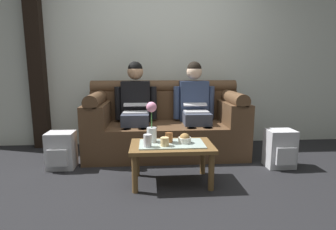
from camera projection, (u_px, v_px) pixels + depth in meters
ground_plane at (173, 191)px, 2.50m from camera, size 14.00×14.00×0.00m
back_wall_patterned at (163, 46)px, 3.92m from camera, size 6.00×0.12×2.90m
timber_pillar at (36, 45)px, 3.67m from camera, size 0.20×0.20×2.90m
couch at (165, 125)px, 3.58m from camera, size 2.03×0.88×0.96m
person_left at (136, 105)px, 3.50m from camera, size 0.56×0.67×1.22m
person_right at (195, 104)px, 3.56m from camera, size 0.56×0.67×1.22m
coffee_table at (172, 150)px, 2.63m from camera, size 0.81×0.50×0.41m
flower_vase at (152, 123)px, 2.63m from camera, size 0.10×0.10×0.40m
snack_bowl at (185, 139)px, 2.63m from camera, size 0.12×0.12×0.10m
cup_near_left at (169, 137)px, 2.66m from camera, size 0.07×0.07×0.09m
cup_near_right at (165, 142)px, 2.52m from camera, size 0.08×0.08×0.08m
cup_far_center at (148, 141)px, 2.49m from camera, size 0.08×0.08×0.12m
backpack_right at (280, 149)px, 3.07m from camera, size 0.31×0.28×0.44m
backpack_left at (61, 151)px, 3.04m from camera, size 0.30×0.29×0.42m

